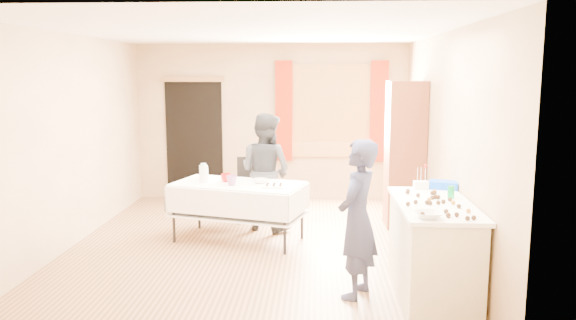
# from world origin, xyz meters

# --- Properties ---
(floor) EXTENTS (4.50, 5.50, 0.02)m
(floor) POSITION_xyz_m (0.00, 0.00, -0.01)
(floor) COLOR #9E7047
(floor) RESTS_ON ground
(ceiling) EXTENTS (4.50, 5.50, 0.02)m
(ceiling) POSITION_xyz_m (0.00, 0.00, 2.61)
(ceiling) COLOR white
(ceiling) RESTS_ON floor
(wall_back) EXTENTS (4.50, 0.02, 2.60)m
(wall_back) POSITION_xyz_m (0.00, 2.76, 1.30)
(wall_back) COLOR tan
(wall_back) RESTS_ON floor
(wall_front) EXTENTS (4.50, 0.02, 2.60)m
(wall_front) POSITION_xyz_m (0.00, -2.76, 1.30)
(wall_front) COLOR tan
(wall_front) RESTS_ON floor
(wall_left) EXTENTS (0.02, 5.50, 2.60)m
(wall_left) POSITION_xyz_m (-2.26, 0.00, 1.30)
(wall_left) COLOR tan
(wall_left) RESTS_ON floor
(wall_right) EXTENTS (0.02, 5.50, 2.60)m
(wall_right) POSITION_xyz_m (2.26, 0.00, 1.30)
(wall_right) COLOR tan
(wall_right) RESTS_ON floor
(window_frame) EXTENTS (1.32, 0.06, 1.52)m
(window_frame) POSITION_xyz_m (1.00, 2.72, 1.50)
(window_frame) COLOR olive
(window_frame) RESTS_ON wall_back
(window_pane) EXTENTS (1.20, 0.02, 1.40)m
(window_pane) POSITION_xyz_m (1.00, 2.71, 1.50)
(window_pane) COLOR white
(window_pane) RESTS_ON wall_back
(curtain_left) EXTENTS (0.28, 0.06, 1.65)m
(curtain_left) POSITION_xyz_m (0.22, 2.67, 1.50)
(curtain_left) COLOR maroon
(curtain_left) RESTS_ON wall_back
(curtain_right) EXTENTS (0.28, 0.06, 1.65)m
(curtain_right) POSITION_xyz_m (1.78, 2.67, 1.50)
(curtain_right) COLOR maroon
(curtain_right) RESTS_ON wall_back
(doorway) EXTENTS (0.95, 0.04, 2.00)m
(doorway) POSITION_xyz_m (-1.30, 2.73, 1.00)
(doorway) COLOR black
(doorway) RESTS_ON floor
(door_lintel) EXTENTS (1.05, 0.06, 0.08)m
(door_lintel) POSITION_xyz_m (-1.30, 2.70, 2.02)
(door_lintel) COLOR olive
(door_lintel) RESTS_ON wall_back
(cabinet) EXTENTS (0.50, 0.60, 2.02)m
(cabinet) POSITION_xyz_m (1.99, 1.20, 1.01)
(cabinet) COLOR brown
(cabinet) RESTS_ON floor
(counter) EXTENTS (0.70, 1.48, 0.91)m
(counter) POSITION_xyz_m (1.89, -1.31, 0.45)
(counter) COLOR beige
(counter) RESTS_ON floor
(party_table) EXTENTS (1.81, 1.26, 0.75)m
(party_table) POSITION_xyz_m (-0.22, 0.33, 0.44)
(party_table) COLOR black
(party_table) RESTS_ON floor
(chair) EXTENTS (0.41, 0.41, 0.92)m
(chair) POSITION_xyz_m (-0.19, 1.29, 0.27)
(chair) COLOR black
(chair) RESTS_ON floor
(girl) EXTENTS (0.82, 0.77, 1.52)m
(girl) POSITION_xyz_m (1.16, -1.40, 0.76)
(girl) COLOR #24274B
(girl) RESTS_ON floor
(woman) EXTENTS (1.31, 1.29, 1.59)m
(woman) POSITION_xyz_m (0.07, 0.91, 0.80)
(woman) COLOR black
(woman) RESTS_ON floor
(soda_can) EXTENTS (0.07, 0.07, 0.12)m
(soda_can) POSITION_xyz_m (2.09, -1.11, 0.97)
(soda_can) COLOR #0A963E
(soda_can) RESTS_ON counter
(mixing_bowl) EXTENTS (0.27, 0.27, 0.06)m
(mixing_bowl) POSITION_xyz_m (1.72, -1.90, 0.94)
(mixing_bowl) COLOR white
(mixing_bowl) RESTS_ON counter
(foam_block) EXTENTS (0.15, 0.11, 0.08)m
(foam_block) POSITION_xyz_m (1.88, -0.67, 0.95)
(foam_block) COLOR white
(foam_block) RESTS_ON counter
(blue_basket) EXTENTS (0.34, 0.28, 0.08)m
(blue_basket) POSITION_xyz_m (2.12, -0.65, 0.95)
(blue_basket) COLOR blue
(blue_basket) RESTS_ON counter
(pitcher) EXTENTS (0.13, 0.13, 0.22)m
(pitcher) POSITION_xyz_m (-0.66, 0.36, 0.86)
(pitcher) COLOR silver
(pitcher) RESTS_ON party_table
(cup_red) EXTENTS (0.14, 0.14, 0.10)m
(cup_red) POSITION_xyz_m (-0.39, 0.42, 0.80)
(cup_red) COLOR #E80704
(cup_red) RESTS_ON party_table
(cup_rainbow) EXTENTS (0.25, 0.25, 0.12)m
(cup_rainbow) POSITION_xyz_m (-0.28, 0.19, 0.81)
(cup_rainbow) COLOR red
(cup_rainbow) RESTS_ON party_table
(small_bowl) EXTENTS (0.35, 0.35, 0.06)m
(small_bowl) POSITION_xyz_m (0.07, 0.34, 0.78)
(small_bowl) COLOR white
(small_bowl) RESTS_ON party_table
(pastry_tray) EXTENTS (0.28, 0.20, 0.02)m
(pastry_tray) POSITION_xyz_m (0.25, 0.10, 0.76)
(pastry_tray) COLOR white
(pastry_tray) RESTS_ON party_table
(bottle) EXTENTS (0.10, 0.10, 0.19)m
(bottle) POSITION_xyz_m (-0.71, 0.64, 0.84)
(bottle) COLOR white
(bottle) RESTS_ON party_table
(cake_balls) EXTENTS (0.53, 1.14, 0.04)m
(cake_balls) POSITION_xyz_m (1.90, -1.40, 0.93)
(cake_balls) COLOR #3F2314
(cake_balls) RESTS_ON counter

